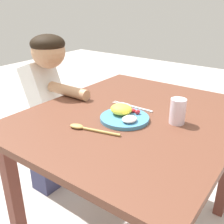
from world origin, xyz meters
TOP-DOWN VIEW (x-y plane):
  - dining_table at (0.00, 0.00)m, footprint 1.02×0.86m
  - plate at (-0.07, 0.00)m, footprint 0.21×0.21m
  - fork at (0.06, 0.05)m, footprint 0.03×0.21m
  - spoon at (-0.24, 0.07)m, footprint 0.07×0.21m
  - drinking_cup at (0.03, -0.19)m, footprint 0.06×0.06m
  - person at (-0.00, 0.59)m, footprint 0.18×0.45m

SIDE VIEW (x-z plane):
  - person at x=0.00m, z-range 0.07..1.08m
  - dining_table at x=0.00m, z-range 0.25..0.96m
  - fork at x=0.06m, z-range 0.70..0.71m
  - spoon at x=-0.24m, z-range 0.70..0.72m
  - plate at x=-0.07m, z-range 0.69..0.75m
  - drinking_cup at x=0.03m, z-range 0.70..0.81m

